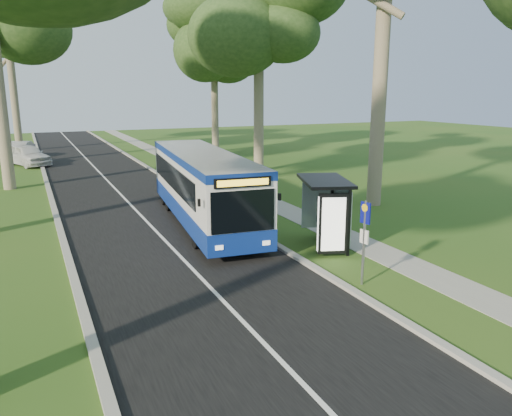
{
  "coord_description": "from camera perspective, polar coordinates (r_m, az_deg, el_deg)",
  "views": [
    {
      "loc": [
        -7.9,
        -13.51,
        5.53
      ],
      "look_at": [
        -0.95,
        1.59,
        1.6
      ],
      "focal_mm": 35.0,
      "sensor_mm": 36.0,
      "label": 1
    }
  ],
  "objects": [
    {
      "name": "tree_east_d",
      "position": [
        46.51,
        -4.86,
        18.27
      ],
      "size": [
        5.2,
        5.2,
        12.95
      ],
      "color": "#7A6B56",
      "rests_on": "ground"
    },
    {
      "name": "road",
      "position": [
        24.55,
        -13.73,
        -0.09
      ],
      "size": [
        7.0,
        100.0,
        0.02
      ],
      "primitive_type": "cube",
      "color": "black",
      "rests_on": "ground"
    },
    {
      "name": "kerb_west",
      "position": [
        24.16,
        -21.89,
        -0.77
      ],
      "size": [
        0.25,
        100.0,
        0.12
      ],
      "primitive_type": "cube",
      "color": "#9E9B93",
      "rests_on": "ground"
    },
    {
      "name": "bus_stop_sign",
      "position": [
        14.57,
        12.29,
        -2.81
      ],
      "size": [
        0.11,
        0.35,
        2.51
      ],
      "rotation": [
        0.0,
        0.0,
        0.17
      ],
      "color": "gray",
      "rests_on": "ground"
    },
    {
      "name": "car_silver",
      "position": [
        46.22,
        -25.41,
        6.0
      ],
      "size": [
        2.6,
        4.44,
        1.38
      ],
      "primitive_type": "imported",
      "rotation": [
        0.0,
        0.0,
        -0.29
      ],
      "color": "#A5A8AD",
      "rests_on": "ground"
    },
    {
      "name": "footpath",
      "position": [
        26.5,
        0.17,
        1.27
      ],
      "size": [
        1.5,
        100.0,
        0.02
      ],
      "primitive_type": "cube",
      "color": "gray",
      "rests_on": "ground"
    },
    {
      "name": "tree_west_e",
      "position": [
        51.8,
        -26.61,
        17.95
      ],
      "size": [
        5.2,
        5.2,
        14.76
      ],
      "color": "#7A6B56",
      "rests_on": "ground"
    },
    {
      "name": "bus_shelter",
      "position": [
        17.75,
        8.89,
        0.78
      ],
      "size": [
        2.41,
        3.22,
        2.46
      ],
      "rotation": [
        0.0,
        0.0,
        -0.34
      ],
      "color": "black",
      "rests_on": "ground"
    },
    {
      "name": "ground",
      "position": [
        16.6,
        5.32,
        -6.22
      ],
      "size": [
        120.0,
        120.0,
        0.0
      ],
      "primitive_type": "plane",
      "color": "#2B571B",
      "rests_on": "ground"
    },
    {
      "name": "centre_line",
      "position": [
        24.55,
        -13.73,
        -0.06
      ],
      "size": [
        0.12,
        100.0,
        0.0
      ],
      "primitive_type": "cube",
      "color": "white",
      "rests_on": "road"
    },
    {
      "name": "bus",
      "position": [
        21.21,
        -6.08,
        2.42
      ],
      "size": [
        3.49,
        11.51,
        3.0
      ],
      "rotation": [
        0.0,
        0.0,
        -0.1
      ],
      "color": "white",
      "rests_on": "ground"
    },
    {
      "name": "litter_bin",
      "position": [
        24.55,
        -0.93,
        1.49
      ],
      "size": [
        0.58,
        0.58,
        1.01
      ],
      "rotation": [
        0.0,
        0.0,
        -0.17
      ],
      "color": "black",
      "rests_on": "ground"
    },
    {
      "name": "kerb_east",
      "position": [
        25.4,
        -5.99,
        0.78
      ],
      "size": [
        0.25,
        100.0,
        0.12
      ],
      "primitive_type": "cube",
      "color": "#9E9B93",
      "rests_on": "ground"
    },
    {
      "name": "car_white",
      "position": [
        41.39,
        -24.65,
        5.52
      ],
      "size": [
        3.61,
        5.04,
        1.59
      ],
      "primitive_type": "imported",
      "rotation": [
        0.0,
        0.0,
        0.42
      ],
      "color": "silver",
      "rests_on": "ground"
    }
  ]
}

